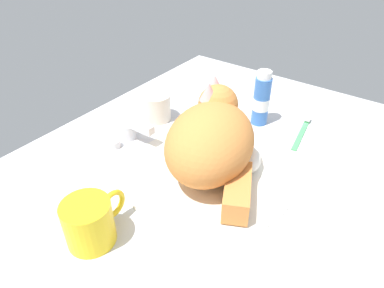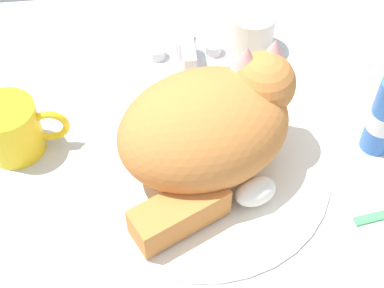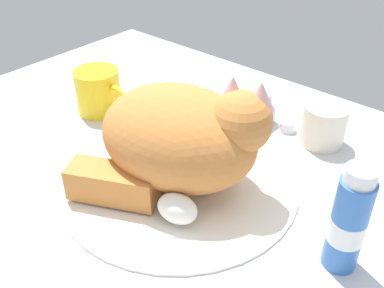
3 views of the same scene
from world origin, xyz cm
name	(u,v)px [view 2 (image 2 of 3)]	position (x,y,z in cm)	size (l,w,h in cm)	color
ground_plane	(203,173)	(0.00, 0.00, -1.50)	(110.00, 82.50, 3.00)	silver
sink_basin	(203,165)	(0.00, 0.00, 0.43)	(35.60, 35.60, 0.85)	white
faucet	(186,48)	(0.00, 22.39, 2.50)	(12.22, 9.64, 5.84)	silver
cat	(211,128)	(0.86, -0.02, 8.44)	(26.60, 25.25, 16.94)	#D17F3D
coffee_mug	(13,129)	(-25.93, 6.49, 4.12)	(12.30, 8.29, 8.25)	yellow
rinse_cup	(252,32)	(11.00, 23.93, 3.50)	(7.36, 7.36, 7.01)	silver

